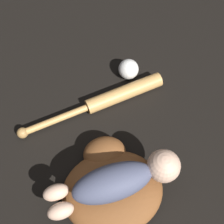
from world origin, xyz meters
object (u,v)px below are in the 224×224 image
at_px(baseball_glove, 111,184).
at_px(baseball, 128,69).
at_px(baseball_bat, 110,98).
at_px(baby_figure, 121,180).

distance_m(baseball_glove, baseball, 0.43).
distance_m(baseball_bat, baseball, 0.14).
height_order(baseball_glove, baseball, baseball_glove).
bearing_deg(baseball_glove, baby_figure, -28.95).
bearing_deg(baseball, baseball_bat, -125.00).
xyz_separation_m(baseball_glove, baby_figure, (0.03, -0.01, 0.09)).
xyz_separation_m(baseball_glove, baseball, (0.10, 0.42, -0.01)).
bearing_deg(baby_figure, baseball_glove, 151.05).
distance_m(baby_figure, baseball_bat, 0.34).
xyz_separation_m(baby_figure, baseball, (0.08, 0.43, -0.09)).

